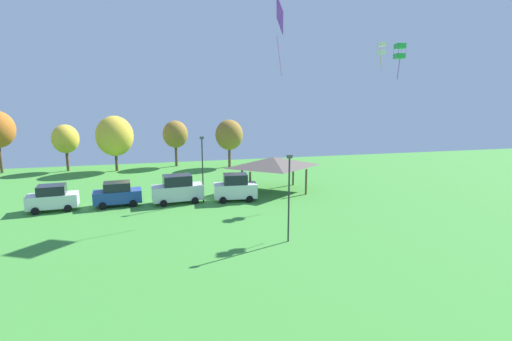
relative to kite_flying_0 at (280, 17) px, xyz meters
name	(u,v)px	position (x,y,z in m)	size (l,w,h in m)	color
kite_flying_0	(280,17)	(0.00, 0.00, 0.00)	(0.80, 3.37, 6.80)	purple
kite_flying_3	(382,48)	(10.99, 1.86, -2.20)	(0.90, 0.88, 2.72)	white
kite_flying_4	(400,51)	(8.65, -5.01, -3.12)	(0.78, 0.79, 2.83)	green
parked_car_leftmost	(53,198)	(-19.94, 1.71, -15.42)	(4.23, 2.27, 2.28)	silver
parked_car_second_from_left	(118,194)	(-14.57, 1.98, -15.45)	(4.32, 2.24, 2.20)	#234299
parked_car_third_from_left	(178,189)	(-9.21, 1.70, -15.26)	(4.79, 2.36, 2.64)	silver
parked_car_rightmost_in_row	(235,188)	(-3.84, 1.21, -15.29)	(4.12, 2.14, 2.59)	silver
park_pavilion	(273,162)	(0.61, 3.89, -13.46)	(7.44, 5.32, 3.60)	brown
light_post_0	(289,193)	(-2.09, -9.85, -13.07)	(0.36, 0.20, 6.15)	#2D2D33
light_post_1	(203,166)	(-6.88, 1.24, -13.03)	(0.36, 0.20, 6.22)	#2D2D33
treeline_tree_1	(65,139)	(-22.51, 19.92, -12.40)	(3.32, 3.32, 5.99)	brown
treeline_tree_2	(115,136)	(-16.35, 18.48, -12.01)	(4.66, 4.66, 7.11)	brown
treeline_tree_3	(175,134)	(-8.69, 20.03, -12.17)	(3.36, 3.36, 6.25)	brown
treeline_tree_4	(229,135)	(-1.67, 17.85, -12.19)	(3.70, 3.70, 6.41)	brown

